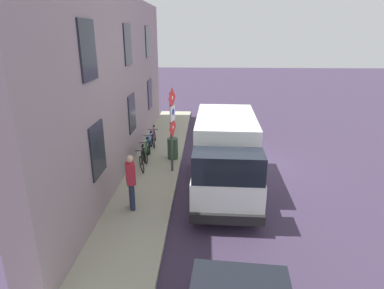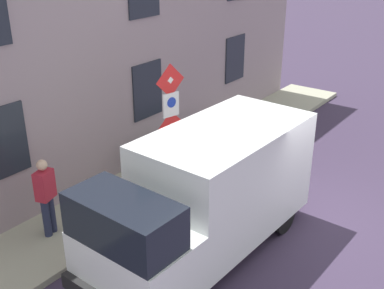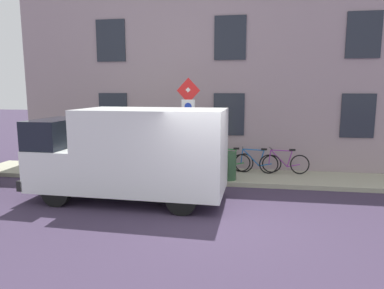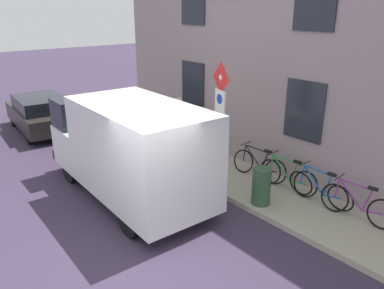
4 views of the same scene
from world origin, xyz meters
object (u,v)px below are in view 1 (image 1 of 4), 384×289
Objects in this scene: bicycle_black at (143,159)px; pedestrian at (131,180)px; bicycle_blue at (151,143)px; delivery_van at (226,154)px; litter_bin at (173,148)px; sign_post_stacked at (172,121)px; bicycle_green at (147,150)px; bicycle_purple at (154,137)px.

pedestrian is at bearing -1.40° from bicycle_black.
delivery_van is at bearing 41.50° from bicycle_blue.
litter_bin is at bearing -139.15° from delivery_van.
delivery_van is (-1.91, 1.23, -0.81)m from sign_post_stacked.
sign_post_stacked is 2.03m from litter_bin.
bicycle_blue is at bearing -60.48° from sign_post_stacked.
pedestrian reaches higher than bicycle_green.
sign_post_stacked is at bearing 28.30° from bicycle_blue.
bicycle_black is (-0.00, 2.83, 0.00)m from bicycle_purple.
pedestrian is 4.30m from litter_bin.
bicycle_black is at bearing -12.87° from sign_post_stacked.
bicycle_green is 1.09m from litter_bin.
sign_post_stacked is 3.45× the size of litter_bin.
sign_post_stacked is 1.81× the size of bicycle_purple.
litter_bin is at bearing 24.78° from bicycle_purple.
delivery_van reaches higher than bicycle_purple.
bicycle_blue is (0.00, 0.94, 0.00)m from bicycle_purple.
delivery_van is 3.57m from bicycle_black.
delivery_van is 3.14× the size of bicycle_purple.
litter_bin is at bearing -83.62° from sign_post_stacked.
sign_post_stacked is 1.81× the size of bicycle_green.
litter_bin is at bearing 50.07° from bicycle_blue.
bicycle_black is 3.24m from pedestrian.
bicycle_green is at bearing -126.25° from delivery_van.
delivery_van is 3.14× the size of bicycle_green.
bicycle_purple is 2.83m from bicycle_black.
sign_post_stacked is 2.98m from bicycle_blue.
bicycle_green is (-0.00, 0.94, 0.00)m from bicycle_blue.
bicycle_purple is at bearing 176.26° from bicycle_green.
bicycle_green is 1.00× the size of bicycle_black.
pedestrian is at bearing 0.07° from bicycle_green.
bicycle_purple and bicycle_blue have the same top height.
bicycle_purple is at bearing 178.74° from bicycle_blue.
sign_post_stacked is 3.73m from bicycle_purple.
sign_post_stacked is at bearing 54.12° from pedestrian.
litter_bin is (-0.81, -4.20, -0.48)m from pedestrian.
bicycle_blue is 1.00× the size of bicycle_black.
bicycle_blue is 1.90× the size of litter_bin.
bicycle_black is at bearing -113.90° from delivery_van.
delivery_van is at bearing 29.78° from bicycle_purple.
bicycle_black is (3.14, -1.51, -0.82)m from delivery_van.
bicycle_blue is at bearing -38.71° from litter_bin.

